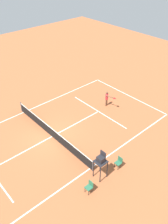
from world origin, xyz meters
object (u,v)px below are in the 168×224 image
at_px(umpire_chair, 101,161).
at_px(courtside_chair_mid, 119,162).
at_px(tennis_ball, 104,116).
at_px(courtside_chair_near, 89,186).
at_px(player_serving, 107,98).

relative_size(umpire_chair, courtside_chair_mid, 2.54).
xyz_separation_m(tennis_ball, umpire_chair, (-5.04, 5.59, 1.57)).
height_order(courtside_chair_near, courtside_chair_mid, same).
distance_m(player_serving, courtside_chair_mid, 8.43).
xyz_separation_m(player_serving, courtside_chair_mid, (-6.43, 5.42, -0.47)).
relative_size(player_serving, courtside_chair_mid, 1.79).
bearing_deg(umpire_chair, player_serving, -49.16).
bearing_deg(courtside_chair_near, umpire_chair, -73.67).
bearing_deg(player_serving, courtside_chair_mid, 35.90).
bearing_deg(courtside_chair_mid, umpire_chair, 80.27).
height_order(tennis_ball, umpire_chair, umpire_chair).
distance_m(player_serving, courtside_chair_near, 10.82).
distance_m(umpire_chair, courtside_chair_near, 1.87).
relative_size(player_serving, courtside_chair_near, 1.79).
xyz_separation_m(umpire_chair, courtside_chair_mid, (-0.29, -1.68, -1.07)).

